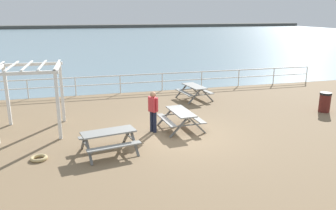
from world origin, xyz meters
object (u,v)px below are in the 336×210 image
(lattice_pergola, at_px, (29,83))
(visitor, at_px, (153,109))
(picnic_table_near_left, at_px, (194,89))
(litter_bin, at_px, (325,102))
(picnic_table_mid_centre, at_px, (109,136))
(picnic_table_near_right, at_px, (181,115))

(lattice_pergola, bearing_deg, visitor, -13.86)
(picnic_table_near_left, xyz_separation_m, visitor, (-3.33, -4.53, 0.36))
(picnic_table_near_left, bearing_deg, litter_bin, -134.47)
(lattice_pergola, height_order, litter_bin, lattice_pergola)
(picnic_table_mid_centre, distance_m, litter_bin, 10.74)
(picnic_table_near_right, distance_m, picnic_table_mid_centre, 3.50)
(picnic_table_mid_centre, height_order, visitor, visitor)
(picnic_table_mid_centre, xyz_separation_m, litter_bin, (10.49, 2.27, -0.10))
(picnic_table_near_right, xyz_separation_m, visitor, (-1.16, -0.03, 0.36))
(picnic_table_near_left, height_order, visitor, visitor)
(picnic_table_near_left, distance_m, lattice_pergola, 8.70)
(picnic_table_mid_centre, distance_m, lattice_pergola, 4.26)
(picnic_table_near_right, bearing_deg, litter_bin, -89.62)
(picnic_table_near_right, distance_m, litter_bin, 7.44)
(picnic_table_near_right, height_order, litter_bin, litter_bin)
(picnic_table_near_left, bearing_deg, lattice_pergola, 104.18)
(picnic_table_near_right, distance_m, lattice_pergola, 6.10)
(lattice_pergola, xyz_separation_m, litter_bin, (13.21, -0.70, -1.52))
(picnic_table_mid_centre, relative_size, visitor, 1.24)
(picnic_table_mid_centre, distance_m, visitor, 2.55)
(picnic_table_near_right, height_order, lattice_pergola, lattice_pergola)
(picnic_table_near_right, distance_m, visitor, 1.22)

